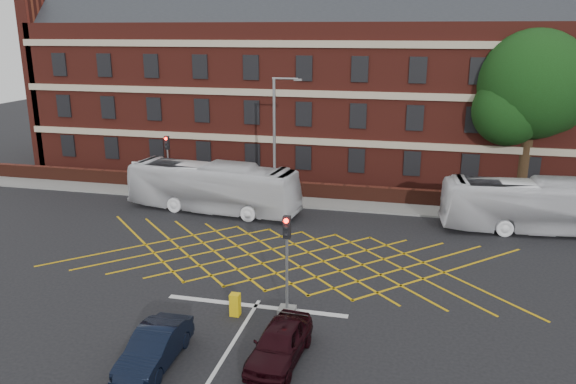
% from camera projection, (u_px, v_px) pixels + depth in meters
% --- Properties ---
extents(ground, '(120.00, 120.00, 0.00)m').
position_uv_depth(ground, '(276.00, 273.00, 27.45)').
color(ground, black).
rests_on(ground, ground).
extents(victorian_building, '(51.00, 12.17, 20.40)m').
position_uv_depth(victorian_building, '(346.00, 76.00, 45.77)').
color(victorian_building, '#5D1F18').
rests_on(victorian_building, ground).
extents(boundary_wall, '(56.00, 0.50, 1.10)m').
position_uv_depth(boundary_wall, '(322.00, 191.00, 39.44)').
color(boundary_wall, '#461C12').
rests_on(boundary_wall, ground).
extents(far_pavement, '(60.00, 3.00, 0.12)m').
position_uv_depth(far_pavement, '(320.00, 202.00, 38.64)').
color(far_pavement, slate).
rests_on(far_pavement, ground).
extents(box_junction_hatching, '(8.22, 8.22, 0.02)m').
position_uv_depth(box_junction_hatching, '(286.00, 258.00, 29.31)').
color(box_junction_hatching, '#CC990C').
rests_on(box_junction_hatching, ground).
extents(stop_line, '(8.00, 0.30, 0.02)m').
position_uv_depth(stop_line, '(256.00, 306.00, 24.17)').
color(stop_line, silver).
rests_on(stop_line, ground).
extents(bus_left, '(11.77, 4.11, 3.21)m').
position_uv_depth(bus_left, '(213.00, 187.00, 36.53)').
color(bus_left, silver).
rests_on(bus_left, ground).
extents(bus_right, '(11.53, 3.72, 3.16)m').
position_uv_depth(bus_right, '(541.00, 206.00, 32.73)').
color(bus_right, silver).
rests_on(bus_right, ground).
extents(car_navy, '(1.46, 4.03, 1.32)m').
position_uv_depth(car_navy, '(155.00, 347.00, 19.83)').
color(car_navy, black).
rests_on(car_navy, ground).
extents(car_maroon, '(1.94, 4.16, 1.38)m').
position_uv_depth(car_maroon, '(280.00, 343.00, 20.05)').
color(car_maroon, black).
rests_on(car_maroon, ground).
extents(deciduous_tree, '(7.59, 7.34, 11.64)m').
position_uv_depth(deciduous_tree, '(531.00, 92.00, 37.50)').
color(deciduous_tree, black).
rests_on(deciduous_tree, ground).
extents(traffic_light_near, '(0.70, 0.70, 4.27)m').
position_uv_depth(traffic_light_near, '(287.00, 274.00, 23.18)').
color(traffic_light_near, slate).
rests_on(traffic_light_near, ground).
extents(traffic_light_far, '(0.70, 0.70, 4.27)m').
position_uv_depth(traffic_light_far, '(169.00, 171.00, 40.12)').
color(traffic_light_far, slate).
rests_on(traffic_light_far, ground).
extents(street_lamp, '(2.25, 1.00, 8.68)m').
position_uv_depth(street_lamp, '(276.00, 169.00, 35.72)').
color(street_lamp, slate).
rests_on(street_lamp, ground).
extents(direction_signs, '(1.10, 0.16, 2.20)m').
position_uv_depth(direction_signs, '(139.00, 172.00, 41.42)').
color(direction_signs, gray).
rests_on(direction_signs, ground).
extents(utility_cabinet, '(0.40, 0.37, 0.97)m').
position_uv_depth(utility_cabinet, '(235.00, 305.00, 23.29)').
color(utility_cabinet, yellow).
rests_on(utility_cabinet, ground).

